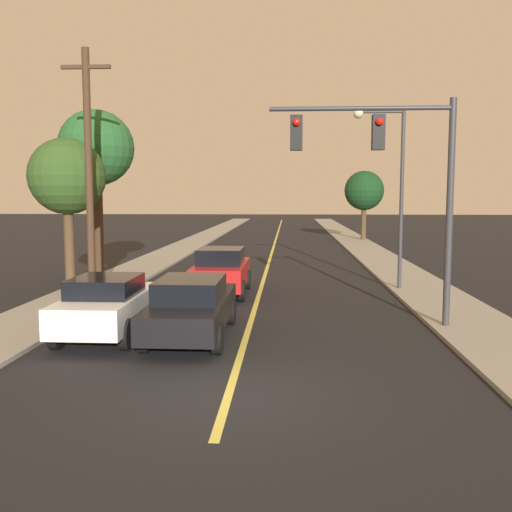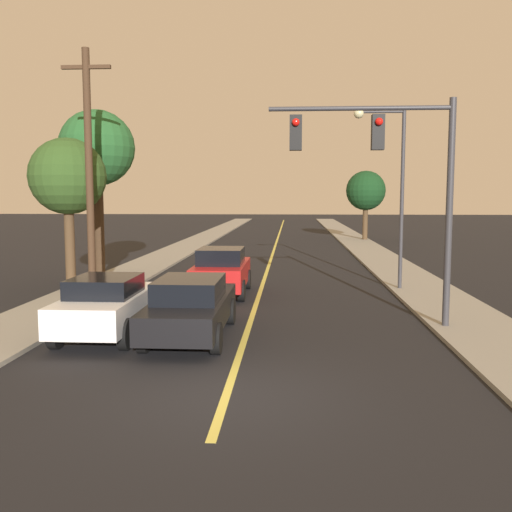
% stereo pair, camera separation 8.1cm
% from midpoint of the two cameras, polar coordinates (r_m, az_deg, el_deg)
% --- Properties ---
extents(ground_plane, '(200.00, 200.00, 0.00)m').
position_cam_midpoint_polar(ground_plane, '(10.45, -3.00, -13.75)').
color(ground_plane, black).
extents(road_surface, '(9.65, 80.00, 0.01)m').
position_cam_midpoint_polar(road_surface, '(45.92, 1.93, 1.62)').
color(road_surface, black).
rests_on(road_surface, ground).
extents(sidewalk_left, '(2.50, 80.00, 0.12)m').
position_cam_midpoint_polar(sidewalk_left, '(46.46, -5.58, 1.71)').
color(sidewalk_left, gray).
rests_on(sidewalk_left, ground).
extents(sidewalk_right, '(2.50, 80.00, 0.12)m').
position_cam_midpoint_polar(sidewalk_right, '(46.17, 9.50, 1.63)').
color(sidewalk_right, gray).
rests_on(sidewalk_right, ground).
extents(car_near_lane_front, '(1.88, 4.87, 1.53)m').
position_cam_midpoint_polar(car_near_lane_front, '(14.33, -6.61, -5.02)').
color(car_near_lane_front, black).
rests_on(car_near_lane_front, ground).
extents(car_near_lane_second, '(1.88, 4.25, 1.69)m').
position_cam_midpoint_polar(car_near_lane_second, '(20.43, -3.61, -1.49)').
color(car_near_lane_second, red).
rests_on(car_near_lane_second, ground).
extents(car_outer_lane_front, '(1.85, 4.15, 1.54)m').
position_cam_midpoint_polar(car_outer_lane_front, '(14.84, -14.74, -4.73)').
color(car_outer_lane_front, white).
rests_on(car_outer_lane_front, ground).
extents(traffic_signal_mast, '(4.79, 0.42, 5.91)m').
position_cam_midpoint_polar(traffic_signal_mast, '(15.34, 13.12, 8.93)').
color(traffic_signal_mast, '#333338').
rests_on(traffic_signal_mast, ground).
extents(streetlamp_right, '(1.88, 0.36, 6.59)m').
position_cam_midpoint_polar(streetlamp_right, '(21.59, 13.10, 8.17)').
color(streetlamp_right, '#333338').
rests_on(streetlamp_right, ground).
extents(utility_pole_left, '(1.60, 0.24, 8.09)m').
position_cam_midpoint_polar(utility_pole_left, '(19.43, -16.49, 8.13)').
color(utility_pole_left, '#422D1E').
rests_on(utility_pole_left, ground).
extents(tree_left_near, '(3.03, 3.03, 6.85)m').
position_cam_midpoint_polar(tree_left_near, '(24.13, -15.80, 10.19)').
color(tree_left_near, '#3D2B1C').
rests_on(tree_left_near, ground).
extents(tree_left_far, '(2.70, 2.70, 5.46)m').
position_cam_midpoint_polar(tree_left_far, '(21.41, -18.48, 7.45)').
color(tree_left_far, '#4C3823').
rests_on(tree_left_far, ground).
extents(tree_right_near, '(3.08, 3.08, 5.37)m').
position_cam_midpoint_polar(tree_right_near, '(45.69, 10.72, 6.41)').
color(tree_right_near, '#4C3823').
rests_on(tree_right_near, ground).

